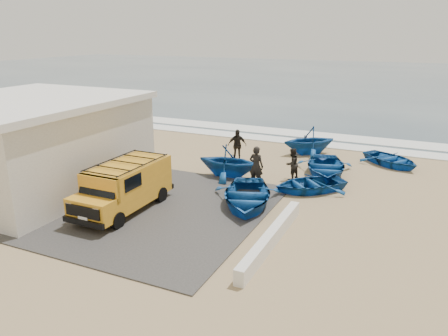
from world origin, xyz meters
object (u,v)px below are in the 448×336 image
(van, at_px, (125,185))
(fisherman_back, at_px, (237,145))
(building, at_px, (30,143))
(boat_far_left, at_px, (309,140))
(parapet, at_px, (271,238))
(boat_near_right, at_px, (310,184))
(boat_mid_right, at_px, (325,167))
(boat_near_left, at_px, (246,196))
(fisherman_middle, at_px, (292,164))
(fisherman_front, at_px, (256,166))
(boat_mid_left, at_px, (229,161))
(boat_far_right, at_px, (391,159))

(van, xyz_separation_m, fisherman_back, (1.37, 8.74, -0.18))
(building, xyz_separation_m, boat_far_left, (10.67, 11.39, -1.30))
(parapet, height_order, van, van)
(boat_near_right, height_order, boat_mid_right, boat_mid_right)
(parapet, distance_m, van, 6.70)
(boat_near_left, bearing_deg, building, 171.94)
(fisherman_middle, bearing_deg, boat_mid_right, 161.85)
(boat_near_right, bearing_deg, boat_mid_right, 135.33)
(boat_near_left, bearing_deg, fisherman_front, 82.74)
(boat_near_left, distance_m, boat_near_right, 3.56)
(fisherman_back, bearing_deg, fisherman_front, -87.11)
(boat_near_left, xyz_separation_m, fisherman_back, (-3.09, 6.16, 0.48))
(parapet, distance_m, boat_mid_right, 8.72)
(boat_far_left, relative_size, fisherman_middle, 2.02)
(parapet, xyz_separation_m, fisherman_middle, (-1.41, 7.27, 0.54))
(boat_mid_left, height_order, fisherman_middle, boat_mid_left)
(boat_near_left, height_order, boat_mid_right, boat_near_left)
(parapet, relative_size, fisherman_middle, 3.70)
(parapet, bearing_deg, boat_near_right, 91.29)
(fisherman_front, bearing_deg, boat_mid_left, -17.18)
(boat_far_right, bearing_deg, fisherman_front, 175.38)
(boat_near_left, xyz_separation_m, boat_far_left, (0.35, 9.37, 0.41))
(building, distance_m, boat_mid_left, 9.68)
(building, height_order, fisherman_front, building)
(building, height_order, boat_mid_left, building)
(building, relative_size, fisherman_middle, 5.79)
(parapet, height_order, boat_near_left, boat_near_left)
(boat_far_right, bearing_deg, building, 162.51)
(boat_near_right, bearing_deg, boat_far_right, 110.52)
(parapet, relative_size, boat_mid_left, 1.86)
(boat_mid_left, distance_m, fisherman_front, 1.93)
(boat_far_right, xyz_separation_m, fisherman_front, (-5.71, -6.35, 0.64))
(boat_mid_right, bearing_deg, boat_mid_left, -165.76)
(parapet, distance_m, fisherman_back, 10.60)
(boat_mid_right, height_order, fisherman_front, fisherman_front)
(building, height_order, boat_mid_right, building)
(fisherman_front, height_order, fisherman_middle, fisherman_front)
(van, height_order, fisherman_back, van)
(building, relative_size, boat_far_right, 2.72)
(parapet, relative_size, boat_mid_right, 1.43)
(parapet, xyz_separation_m, boat_near_left, (-2.17, 3.02, 0.17))
(boat_mid_left, distance_m, fisherman_middle, 3.24)
(van, height_order, fisherman_middle, van)
(building, height_order, fisherman_middle, building)
(van, xyz_separation_m, boat_far_right, (9.63, 11.49, -0.76))
(van, bearing_deg, boat_far_right, 50.26)
(boat_far_left, height_order, fisherman_middle, boat_far_left)
(building, bearing_deg, fisherman_front, 25.07)
(boat_near_left, height_order, fisherman_front, fisherman_front)
(van, distance_m, boat_far_left, 12.88)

